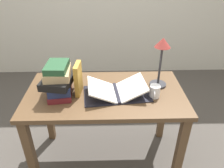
{
  "coord_description": "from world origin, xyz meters",
  "views": [
    {
      "loc": [
        0.02,
        -1.44,
        1.69
      ],
      "look_at": [
        0.05,
        -0.01,
        0.83
      ],
      "focal_mm": 35.0,
      "sensor_mm": 36.0,
      "label": 1
    }
  ],
  "objects": [
    {
      "name": "ground_plane",
      "position": [
        0.0,
        0.0,
        0.0
      ],
      "size": [
        12.0,
        12.0,
        0.0
      ],
      "primitive_type": "plane",
      "color": "#47423D"
    },
    {
      "name": "reading_desk",
      "position": [
        0.0,
        0.0,
        0.64
      ],
      "size": [
        1.24,
        0.67,
        0.75
      ],
      "color": "brown",
      "rests_on": "ground_plane"
    },
    {
      "name": "book_standing_upright",
      "position": [
        -0.2,
        0.0,
        0.88
      ],
      "size": [
        0.05,
        0.16,
        0.24
      ],
      "rotation": [
        0.0,
        0.0,
        -0.09
      ],
      "color": "#BC8933",
      "rests_on": "reading_desk"
    },
    {
      "name": "open_book",
      "position": [
        0.09,
        -0.04,
        0.78
      ],
      "size": [
        0.53,
        0.34,
        0.11
      ],
      "rotation": [
        0.0,
        0.0,
        0.11
      ],
      "color": "black",
      "rests_on": "reading_desk"
    },
    {
      "name": "coffee_mug",
      "position": [
        0.37,
        -0.08,
        0.8
      ],
      "size": [
        0.08,
        0.11,
        0.1
      ],
      "rotation": [
        0.0,
        0.0,
        4.49
      ],
      "color": "white",
      "rests_on": "reading_desk"
    },
    {
      "name": "reading_lamp",
      "position": [
        0.44,
        0.09,
        1.04
      ],
      "size": [
        0.14,
        0.14,
        0.41
      ],
      "color": "#2D2D33",
      "rests_on": "reading_desk"
    },
    {
      "name": "book_stack_tall",
      "position": [
        -0.35,
        -0.01,
        0.87
      ],
      "size": [
        0.25,
        0.32,
        0.26
      ],
      "color": "maroon",
      "rests_on": "reading_desk"
    }
  ]
}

